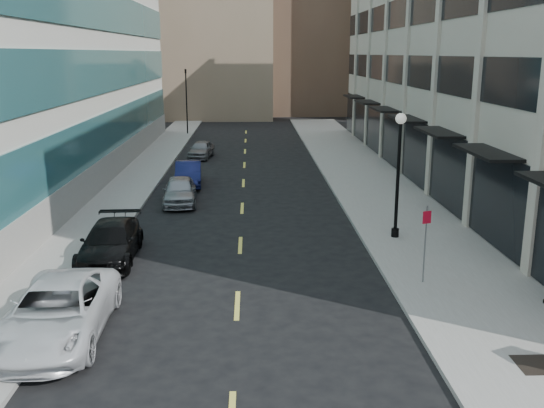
{
  "coord_description": "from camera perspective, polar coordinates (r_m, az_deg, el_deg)",
  "views": [
    {
      "loc": [
        0.46,
        -9.34,
        7.55
      ],
      "look_at": [
        1.18,
        11.1,
        2.43
      ],
      "focal_mm": 40.0,
      "sensor_mm": 36.0,
      "label": 1
    }
  ],
  "objects": [
    {
      "name": "sidewalk_right",
      "position": [
        31.08,
        11.13,
        -0.14
      ],
      "size": [
        5.0,
        80.0,
        0.15
      ],
      "primitive_type": "cube",
      "color": "gray",
      "rests_on": "ground"
    },
    {
      "name": "sidewalk_left",
      "position": [
        31.06,
        -14.91,
        -0.36
      ],
      "size": [
        3.0,
        80.0,
        0.15
      ],
      "primitive_type": "cube",
      "color": "gray",
      "rests_on": "ground"
    },
    {
      "name": "building_right",
      "position": [
        39.92,
        23.19,
        15.03
      ],
      "size": [
        15.3,
        46.5,
        18.25
      ],
      "color": "#B6AD9A",
      "rests_on": "ground"
    },
    {
      "name": "skyline_tan_far",
      "position": [
        88.59,
        -11.88,
        15.99
      ],
      "size": [
        12.0,
        14.0,
        22.0
      ],
      "primitive_type": "cube",
      "color": "#8C725B",
      "rests_on": "ground"
    },
    {
      "name": "skyline_stone",
      "position": [
        77.39,
        11.5,
        15.59
      ],
      "size": [
        10.0,
        14.0,
        20.0
      ],
      "primitive_type": "cube",
      "color": "#B6AD9A",
      "rests_on": "ground"
    },
    {
      "name": "road_centerline",
      "position": [
        27.4,
        -2.91,
        -1.95
      ],
      "size": [
        0.15,
        68.2,
        0.01
      ],
      "color": "#D8CC4C",
      "rests_on": "ground"
    },
    {
      "name": "traffic_signal",
      "position": [
        57.68,
        -8.14,
        12.09
      ],
      "size": [
        0.66,
        0.66,
        6.98
      ],
      "color": "black",
      "rests_on": "ground"
    },
    {
      "name": "car_white_van",
      "position": [
        17.57,
        -19.54,
        -9.5
      ],
      "size": [
        2.67,
        5.59,
        1.54
      ],
      "primitive_type": "imported",
      "rotation": [
        0.0,
        0.0,
        0.02
      ],
      "color": "silver",
      "rests_on": "ground"
    },
    {
      "name": "car_black_pickup",
      "position": [
        23.35,
        -14.97,
        -3.49
      ],
      "size": [
        2.13,
        4.9,
        1.41
      ],
      "primitive_type": "imported",
      "rotation": [
        0.0,
        0.0,
        0.03
      ],
      "color": "black",
      "rests_on": "ground"
    },
    {
      "name": "car_silver_sedan",
      "position": [
        31.32,
        -8.69,
        1.25
      ],
      "size": [
        1.96,
        4.22,
        1.4
      ],
      "primitive_type": "imported",
      "rotation": [
        0.0,
        0.0,
        0.08
      ],
      "color": "#909498",
      "rests_on": "ground"
    },
    {
      "name": "car_blue_sedan",
      "position": [
        35.69,
        -7.88,
        2.83
      ],
      "size": [
        1.78,
        4.3,
        1.38
      ],
      "primitive_type": "imported",
      "rotation": [
        0.0,
        0.0,
        0.08
      ],
      "color": "#13184A",
      "rests_on": "ground"
    },
    {
      "name": "car_grey_sedan",
      "position": [
        45.02,
        -6.69,
        5.12
      ],
      "size": [
        2.0,
        3.92,
        1.28
      ],
      "primitive_type": "imported",
      "rotation": [
        0.0,
        0.0,
        -0.14
      ],
      "color": "gray",
      "rests_on": "ground"
    },
    {
      "name": "lamppost",
      "position": [
        24.92,
        11.83,
        3.71
      ],
      "size": [
        0.43,
        0.43,
        5.21
      ],
      "color": "black",
      "rests_on": "sidewalk_right"
    },
    {
      "name": "sign_post",
      "position": [
        20.36,
        14.27,
        -2.75
      ],
      "size": [
        0.3,
        0.13,
        2.62
      ],
      "rotation": [
        0.0,
        0.0,
        0.34
      ],
      "color": "slate",
      "rests_on": "sidewalk_right"
    }
  ]
}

